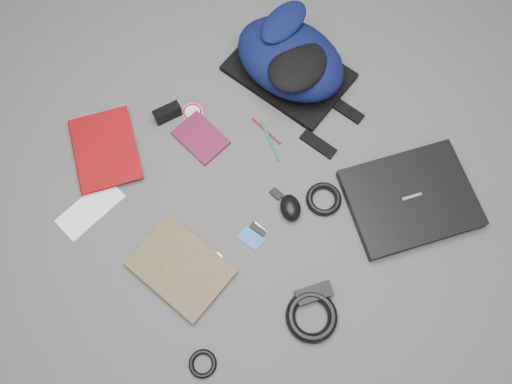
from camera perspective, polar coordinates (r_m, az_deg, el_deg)
ground at (r=1.66m, az=0.00°, el=-0.24°), size 4.00×4.00×0.00m
backpack at (r=1.79m, az=3.93°, el=14.97°), size 0.43×0.52×0.19m
laptop at (r=1.71m, az=17.21°, el=-0.71°), size 0.47×0.42×0.04m
textbook_red at (r=1.80m, az=-20.04°, el=3.67°), size 0.28×0.33×0.03m
comic_book at (r=1.59m, az=-11.17°, el=-11.40°), size 0.29×0.34×0.02m
envelope at (r=1.73m, az=-18.41°, el=-1.80°), size 0.23×0.14×0.00m
dvd_case at (r=1.74m, az=-6.33°, el=6.17°), size 0.15×0.19×0.01m
compact_camera at (r=1.78m, az=-10.08°, el=8.88°), size 0.10×0.04×0.05m
sticker_disc at (r=1.80m, az=-7.29°, el=9.06°), size 0.09×0.09×0.00m
pen_teal at (r=1.73m, az=1.67°, el=5.83°), size 0.04×0.16×0.01m
pen_red at (r=1.74m, az=1.18°, el=6.99°), size 0.03×0.14×0.01m
id_badge at (r=1.61m, az=-0.56°, el=-5.31°), size 0.07×0.09×0.00m
usb_black at (r=1.61m, az=0.21°, el=-4.28°), size 0.04×0.06×0.01m
usb_silver at (r=1.61m, az=0.36°, el=-4.29°), size 0.03×0.05×0.01m
key_fob at (r=1.65m, az=2.33°, el=-0.19°), size 0.03×0.05×0.01m
mouse at (r=1.62m, az=3.95°, el=-1.81°), size 0.10×0.11×0.05m
headphone_left at (r=1.59m, az=-8.07°, el=-9.64°), size 0.07×0.07×0.01m
headphone_right at (r=1.59m, az=-4.72°, el=-7.80°), size 0.06×0.06×0.01m
cable_coil at (r=1.65m, az=7.74°, el=-0.80°), size 0.15×0.15×0.02m
power_brick at (r=1.57m, az=6.62°, el=-11.43°), size 0.12×0.08×0.03m
power_cord_coil at (r=1.56m, az=6.37°, el=-13.95°), size 0.18×0.18×0.03m
earbud_coil at (r=1.56m, az=-6.11°, el=-18.93°), size 0.11×0.11×0.02m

